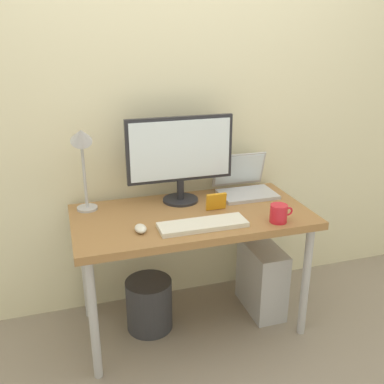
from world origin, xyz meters
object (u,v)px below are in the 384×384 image
desk (192,225)px  coffee_mug (279,213)px  desk_lamp (82,149)px  photo_frame (216,201)px  computer_tower (262,278)px  mouse (141,229)px  laptop (244,184)px  wastebasket (149,304)px  monitor (180,154)px  keyboard (202,225)px

desk → coffee_mug: 0.46m
desk → desk_lamp: (-0.53, 0.19, 0.41)m
photo_frame → computer_tower: photo_frame is taller
mouse → laptop: bearing=26.9°
coffee_mug → computer_tower: 0.60m
computer_tower → wastebasket: (-0.69, 0.02, -0.06)m
laptop → mouse: (-0.69, -0.35, -0.04)m
mouse → wastebasket: (0.06, 0.19, -0.57)m
laptop → coffee_mug: 0.44m
desk_lamp → coffee_mug: desk_lamp is taller
mouse → monitor: bearing=48.3°
desk → mouse: bearing=-154.8°
desk_lamp → computer_tower: (0.97, -0.17, -0.83)m
keyboard → mouse: 0.30m
desk_lamp → laptop: bearing=1.2°
mouse → coffee_mug: bearing=-7.6°
coffee_mug → desk_lamp: bearing=155.1°
keyboard → desk_lamp: bearing=145.0°
laptop → mouse: laptop is taller
photo_frame → wastebasket: photo_frame is taller
laptop → keyboard: size_ratio=0.73×
photo_frame → desk_lamp: bearing=164.8°
computer_tower → wastebasket: computer_tower is taller
wastebasket → monitor: bearing=31.5°
coffee_mug → keyboard: bearing=171.8°
laptop → desk_lamp: size_ratio=0.67×
photo_frame → mouse: bearing=-161.3°
mouse → keyboard: bearing=-6.9°
desk → coffee_mug: (0.38, -0.23, 0.11)m
wastebasket → photo_frame: bearing=-5.7°
desk_lamp → wastebasket: desk_lamp is taller
laptop → wastebasket: 0.89m
photo_frame → wastebasket: bearing=174.3°
laptop → keyboard: bearing=-135.2°
keyboard → wastebasket: (-0.24, 0.22, -0.56)m
laptop → desk: bearing=-151.9°
monitor → computer_tower: (0.45, -0.17, -0.77)m
mouse → photo_frame: bearing=18.7°
desk → keyboard: size_ratio=2.84×
photo_frame → computer_tower: size_ratio=0.26×
desk → laptop: bearing=28.1°
coffee_mug → photo_frame: size_ratio=1.12×
monitor → photo_frame: monitor is taller
mouse → coffee_mug: (0.69, -0.09, 0.03)m
desk → keyboard: (-0.00, -0.18, 0.08)m
desk → monitor: monitor is taller
desk → desk_lamp: 0.69m
monitor → keyboard: (0.01, -0.37, -0.26)m
monitor → computer_tower: size_ratio=1.41×
monitor → coffee_mug: (0.39, -0.42, -0.23)m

